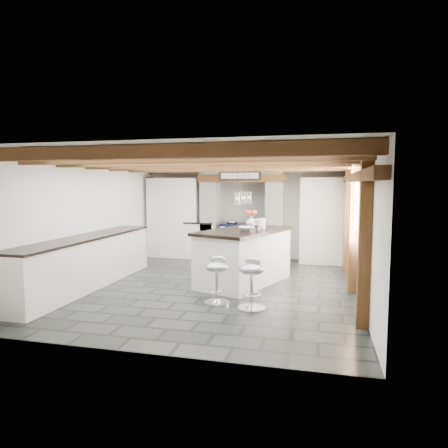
% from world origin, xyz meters
% --- Properties ---
extents(ground, '(6.00, 6.00, 0.00)m').
position_xyz_m(ground, '(0.00, 0.00, 0.00)').
color(ground, black).
rests_on(ground, ground).
extents(room_shell, '(6.00, 6.03, 6.00)m').
position_xyz_m(room_shell, '(-0.61, 1.42, 1.07)').
color(room_shell, white).
rests_on(room_shell, ground).
extents(range_cooker, '(1.00, 0.63, 0.99)m').
position_xyz_m(range_cooker, '(0.00, 2.68, 0.47)').
color(range_cooker, black).
rests_on(range_cooker, ground).
extents(kitchen_island, '(1.70, 2.28, 1.35)m').
position_xyz_m(kitchen_island, '(0.50, 0.37, 0.52)').
color(kitchen_island, white).
rests_on(kitchen_island, ground).
extents(bar_stool_near, '(0.49, 0.49, 0.77)m').
position_xyz_m(bar_stool_near, '(0.91, -1.17, 0.48)').
color(bar_stool_near, silver).
rests_on(bar_stool_near, ground).
extents(bar_stool_far, '(0.40, 0.40, 0.74)m').
position_xyz_m(bar_stool_far, '(0.33, -1.02, 0.46)').
color(bar_stool_far, silver).
rests_on(bar_stool_far, ground).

